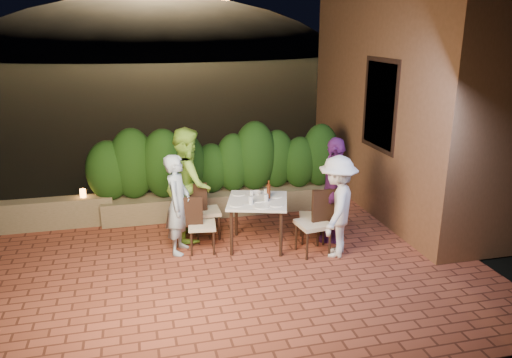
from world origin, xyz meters
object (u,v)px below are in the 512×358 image
object	(u,v)px
beer_bottle	(269,189)
diner_blue	(178,204)
chair_left_front	(202,224)
chair_right_front	(313,223)
diner_purple	(335,190)
bowl	(256,193)
diner_white	(337,207)
dining_table	(258,223)
chair_right_back	(313,216)
parapet_lamp	(83,193)
chair_left_back	(206,210)
diner_green	(188,183)

from	to	relation	value
beer_bottle	diner_blue	xyz separation A→B (m)	(-1.37, 0.04, -0.14)
chair_left_front	chair_right_front	world-z (taller)	chair_right_front
diner_purple	chair_left_front	bearing A→B (deg)	-62.30
bowl	chair_right_front	size ratio (longest dim) A/B	0.16
chair_right_front	diner_white	xyz separation A→B (m)	(0.31, -0.13, 0.27)
dining_table	beer_bottle	xyz separation A→B (m)	(0.18, 0.03, 0.52)
chair_right_front	chair_left_front	bearing A→B (deg)	-23.49
beer_bottle	bowl	xyz separation A→B (m)	(-0.14, 0.24, -0.12)
chair_right_back	diner_white	distance (m)	0.66
diner_blue	chair_right_front	bearing A→B (deg)	-86.15
diner_blue	parapet_lamp	bearing A→B (deg)	64.62
chair_right_front	chair_right_back	world-z (taller)	chair_right_front
chair_left_back	chair_right_front	bearing A→B (deg)	-34.23
dining_table	chair_left_front	bearing A→B (deg)	179.70
beer_bottle	diner_blue	world-z (taller)	diner_blue
chair_left_front	bowl	bearing A→B (deg)	23.51
bowl	chair_left_front	world-z (taller)	chair_left_front
chair_left_back	diner_white	bearing A→B (deg)	-32.33
chair_left_back	diner_purple	xyz separation A→B (m)	(1.94, -0.58, 0.38)
chair_left_front	diner_purple	distance (m)	2.12
chair_right_front	parapet_lamp	world-z (taller)	chair_right_front
diner_blue	diner_green	size ratio (longest dim) A/B	0.84
diner_purple	diner_green	bearing A→B (deg)	-77.69
diner_white	parapet_lamp	bearing A→B (deg)	-87.35
chair_left_back	diner_white	distance (m)	2.10
diner_white	chair_left_front	bearing A→B (deg)	-74.91
dining_table	diner_green	xyz separation A→B (m)	(-0.98, 0.62, 0.52)
diner_green	diner_purple	bearing A→B (deg)	-108.83
bowl	chair_left_front	size ratio (longest dim) A/B	0.18
beer_bottle	chair_left_back	xyz separation A→B (m)	(-0.90, 0.49, -0.44)
diner_green	parapet_lamp	world-z (taller)	diner_green
beer_bottle	chair_left_front	xyz separation A→B (m)	(-1.04, -0.03, -0.46)
bowl	chair_left_back	world-z (taller)	chair_left_back
chair_right_back	chair_right_front	bearing A→B (deg)	85.53
chair_left_back	diner_green	xyz separation A→B (m)	(-0.26, 0.10, 0.44)
bowl	parapet_lamp	distance (m)	2.99
beer_bottle	diner_green	distance (m)	1.30
dining_table	diner_white	xyz separation A→B (m)	(1.05, -0.58, 0.38)
bowl	chair_left_front	distance (m)	1.00
bowl	chair_right_front	distance (m)	1.05
chair_left_front	diner_white	size ratio (longest dim) A/B	0.57
beer_bottle	dining_table	bearing A→B (deg)	-170.62
chair_right_back	diner_purple	size ratio (longest dim) A/B	0.51
diner_white	diner_blue	bearing A→B (deg)	-74.08
chair_left_back	chair_right_front	world-z (taller)	chair_right_front
dining_table	diner_green	bearing A→B (deg)	147.66
bowl	chair_right_front	bearing A→B (deg)	-46.67
diner_white	diner_green	bearing A→B (deg)	-88.46
chair_right_back	diner_white	bearing A→B (deg)	121.26
diner_green	diner_purple	world-z (taller)	diner_green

